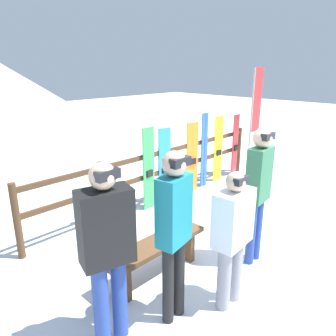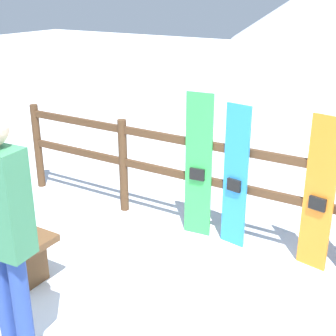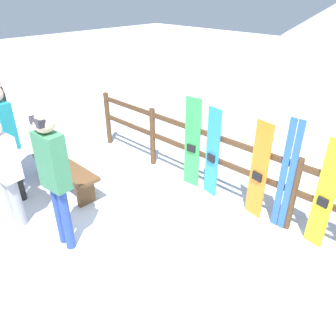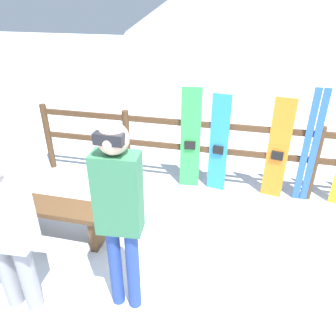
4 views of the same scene
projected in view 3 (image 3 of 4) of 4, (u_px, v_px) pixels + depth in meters
ground_plane at (124, 245)px, 4.30m from camera, size 40.00×40.00×0.00m
fence at (212, 155)px, 5.13m from camera, size 5.53×0.10×1.09m
bench at (65, 171)px, 5.30m from camera, size 1.47×0.36×0.47m
person_plaid_green at (54, 172)px, 3.79m from camera, size 0.39×0.24×1.83m
person_black at (3, 122)px, 5.29m from camera, size 0.52×0.38×1.80m
person_white at (4, 168)px, 4.32m from camera, size 0.49×0.29×1.55m
person_teal at (5, 134)px, 4.75m from camera, size 0.40×0.27×1.82m
snowboard_green at (192, 144)px, 5.27m from camera, size 0.28×0.08×1.52m
snowboard_blue at (212, 154)px, 5.03m from camera, size 0.26×0.09×1.45m
snowboard_orange at (259, 172)px, 4.54m from camera, size 0.28×0.10×1.46m
ski_pair_blue at (287, 177)px, 4.26m from camera, size 0.19×0.02×1.61m
snowboard_yellow at (325, 196)px, 3.99m from camera, size 0.24×0.08×1.49m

